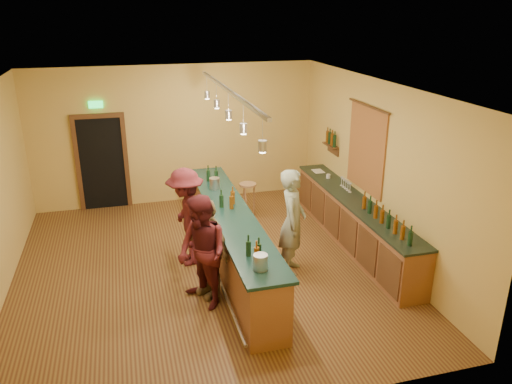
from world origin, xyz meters
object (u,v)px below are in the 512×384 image
object	(u,v)px
customer_b	(208,248)
bar_stool	(248,190)
bartender	(293,222)
back_counter	(354,222)
customer_a	(202,253)
customer_c	(186,217)
tasting_bar	(231,234)

from	to	relation	value
customer_b	bar_stool	size ratio (longest dim) A/B	2.15
customer_b	bar_stool	xyz separation A→B (m)	(1.40, 2.95, -0.20)
bartender	customer_b	world-z (taller)	bartender
back_counter	customer_b	xyz separation A→B (m)	(-3.02, -1.04, 0.34)
customer_a	customer_c	distance (m)	1.44
customer_b	customer_c	world-z (taller)	customer_c
back_counter	bar_stool	size ratio (longest dim) A/B	5.94
customer_a	bar_stool	distance (m)	3.57
back_counter	customer_c	world-z (taller)	customer_c
customer_a	customer_c	bearing A→B (deg)	157.94
tasting_bar	customer_a	distance (m)	1.34
bar_stool	customer_a	bearing A→B (deg)	-115.49
customer_c	bartender	bearing A→B (deg)	63.44
tasting_bar	customer_c	xyz separation A→B (m)	(-0.73, 0.32, 0.29)
bartender	tasting_bar	bearing A→B (deg)	88.87
back_counter	tasting_bar	bearing A→B (deg)	-175.81
back_counter	customer_c	bearing A→B (deg)	177.57
back_counter	customer_c	distance (m)	3.24
back_counter	customer_a	world-z (taller)	customer_a
back_counter	customer_b	bearing A→B (deg)	-161.09
bartender	customer_a	bearing A→B (deg)	135.87
customer_b	customer_c	size ratio (longest dim) A/B	0.92
bartender	customer_c	bearing A→B (deg)	89.98
tasting_bar	customer_a	bearing A→B (deg)	-121.58
bartender	bar_stool	bearing A→B (deg)	27.82
bartender	customer_a	world-z (taller)	bartender
bartender	bar_stool	xyz separation A→B (m)	(-0.13, 2.58, -0.32)
back_counter	customer_c	xyz separation A→B (m)	(-3.21, 0.14, 0.41)
back_counter	customer_b	distance (m)	3.21
bartender	customer_a	size ratio (longest dim) A/B	1.05
customer_a	customer_c	world-z (taller)	customer_a
customer_b	bar_stool	bearing A→B (deg)	130.00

